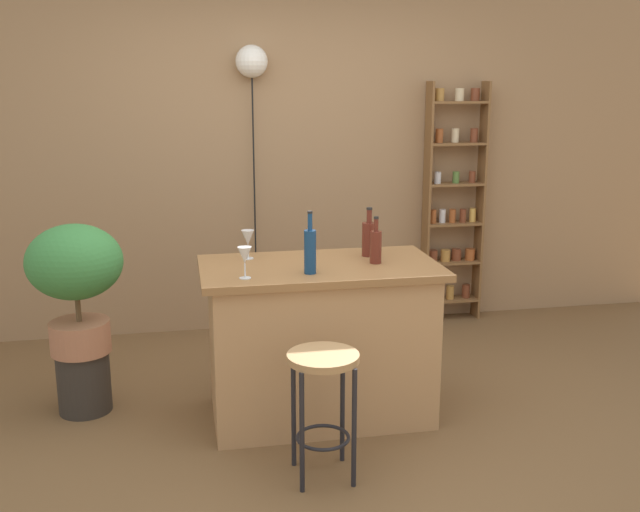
{
  "coord_description": "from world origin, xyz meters",
  "views": [
    {
      "loc": [
        -0.74,
        -3.49,
        1.86
      ],
      "look_at": [
        0.05,
        0.55,
        0.87
      ],
      "focal_mm": 41.1,
      "sensor_mm": 36.0,
      "label": 1
    }
  ],
  "objects_px": {
    "wine_glass_center": "(248,238)",
    "bottle_vinegar": "(376,246)",
    "bar_stool": "(323,385)",
    "spice_shelf": "(454,204)",
    "plant_stool": "(84,381)",
    "potted_plant": "(75,274)",
    "wine_glass_left": "(245,256)",
    "bottle_soda_blue": "(310,250)",
    "bottle_olive_oil": "(369,238)",
    "pendant_globe_light": "(252,65)"
  },
  "relations": [
    {
      "from": "wine_glass_center",
      "to": "potted_plant",
      "type": "bearing_deg",
      "value": 174.29
    },
    {
      "from": "bottle_soda_blue",
      "to": "pendant_globe_light",
      "type": "height_order",
      "value": "pendant_globe_light"
    },
    {
      "from": "bottle_vinegar",
      "to": "bottle_olive_oil",
      "type": "xyz_separation_m",
      "value": [
        0.01,
        0.17,
        0.01
      ]
    },
    {
      "from": "potted_plant",
      "to": "pendant_globe_light",
      "type": "height_order",
      "value": "pendant_globe_light"
    },
    {
      "from": "bottle_vinegar",
      "to": "wine_glass_left",
      "type": "relative_size",
      "value": 1.58
    },
    {
      "from": "bottle_olive_oil",
      "to": "spice_shelf",
      "type": "bearing_deg",
      "value": 52.66
    },
    {
      "from": "bar_stool",
      "to": "wine_glass_left",
      "type": "relative_size",
      "value": 3.8
    },
    {
      "from": "bar_stool",
      "to": "wine_glass_left",
      "type": "height_order",
      "value": "wine_glass_left"
    },
    {
      "from": "spice_shelf",
      "to": "plant_stool",
      "type": "distance_m",
      "value": 3.02
    },
    {
      "from": "plant_stool",
      "to": "bottle_olive_oil",
      "type": "height_order",
      "value": "bottle_olive_oil"
    },
    {
      "from": "bottle_soda_blue",
      "to": "bottle_vinegar",
      "type": "xyz_separation_m",
      "value": [
        0.39,
        0.15,
        -0.03
      ]
    },
    {
      "from": "bottle_vinegar",
      "to": "potted_plant",
      "type": "bearing_deg",
      "value": 168.64
    },
    {
      "from": "bottle_soda_blue",
      "to": "bottle_vinegar",
      "type": "distance_m",
      "value": 0.42
    },
    {
      "from": "bar_stool",
      "to": "bottle_vinegar",
      "type": "bearing_deg",
      "value": 56.6
    },
    {
      "from": "bottle_vinegar",
      "to": "bar_stool",
      "type": "bearing_deg",
      "value": -123.4
    },
    {
      "from": "plant_stool",
      "to": "bottle_olive_oil",
      "type": "distance_m",
      "value": 1.83
    },
    {
      "from": "potted_plant",
      "to": "bottle_vinegar",
      "type": "distance_m",
      "value": 1.67
    },
    {
      "from": "pendant_globe_light",
      "to": "bar_stool",
      "type": "bearing_deg",
      "value": -87.97
    },
    {
      "from": "wine_glass_left",
      "to": "wine_glass_center",
      "type": "xyz_separation_m",
      "value": [
        0.06,
        0.41,
        0.0
      ]
    },
    {
      "from": "spice_shelf",
      "to": "bottle_soda_blue",
      "type": "distance_m",
      "value": 2.21
    },
    {
      "from": "potted_plant",
      "to": "bottle_soda_blue",
      "type": "bearing_deg",
      "value": -21.01
    },
    {
      "from": "spice_shelf",
      "to": "plant_stool",
      "type": "height_order",
      "value": "spice_shelf"
    },
    {
      "from": "bar_stool",
      "to": "pendant_globe_light",
      "type": "xyz_separation_m",
      "value": [
        -0.08,
        2.2,
        1.5
      ]
    },
    {
      "from": "potted_plant",
      "to": "wine_glass_left",
      "type": "distance_m",
      "value": 1.05
    },
    {
      "from": "bottle_soda_blue",
      "to": "wine_glass_left",
      "type": "bearing_deg",
      "value": -174.14
    },
    {
      "from": "wine_glass_center",
      "to": "bottle_vinegar",
      "type": "bearing_deg",
      "value": -18.91
    },
    {
      "from": "wine_glass_center",
      "to": "pendant_globe_light",
      "type": "xyz_separation_m",
      "value": [
        0.18,
        1.33,
        0.97
      ]
    },
    {
      "from": "bar_stool",
      "to": "plant_stool",
      "type": "bearing_deg",
      "value": 141.4
    },
    {
      "from": "bar_stool",
      "to": "wine_glass_center",
      "type": "relative_size",
      "value": 3.8
    },
    {
      "from": "bar_stool",
      "to": "bottle_olive_oil",
      "type": "bearing_deg",
      "value": 62.21
    },
    {
      "from": "bottle_soda_blue",
      "to": "bottle_vinegar",
      "type": "bearing_deg",
      "value": 20.65
    },
    {
      "from": "bottle_olive_oil",
      "to": "pendant_globe_light",
      "type": "height_order",
      "value": "pendant_globe_light"
    },
    {
      "from": "bottle_olive_oil",
      "to": "wine_glass_left",
      "type": "xyz_separation_m",
      "value": [
        -0.74,
        -0.36,
        0.01
      ]
    },
    {
      "from": "bottle_soda_blue",
      "to": "bottle_olive_oil",
      "type": "distance_m",
      "value": 0.51
    },
    {
      "from": "potted_plant",
      "to": "wine_glass_left",
      "type": "relative_size",
      "value": 4.5
    },
    {
      "from": "wine_glass_left",
      "to": "potted_plant",
      "type": "bearing_deg",
      "value": 150.32
    },
    {
      "from": "bottle_vinegar",
      "to": "bottle_olive_oil",
      "type": "distance_m",
      "value": 0.17
    },
    {
      "from": "potted_plant",
      "to": "wine_glass_center",
      "type": "distance_m",
      "value": 0.97
    },
    {
      "from": "potted_plant",
      "to": "plant_stool",
      "type": "bearing_deg",
      "value": -26.57
    },
    {
      "from": "bottle_olive_oil",
      "to": "wine_glass_center",
      "type": "relative_size",
      "value": 1.7
    },
    {
      "from": "bar_stool",
      "to": "bottle_soda_blue",
      "type": "xyz_separation_m",
      "value": [
        0.03,
        0.49,
        0.54
      ]
    },
    {
      "from": "wine_glass_left",
      "to": "plant_stool",
      "type": "bearing_deg",
      "value": 150.32
    },
    {
      "from": "plant_stool",
      "to": "wine_glass_center",
      "type": "bearing_deg",
      "value": -5.71
    },
    {
      "from": "bottle_olive_oil",
      "to": "pendant_globe_light",
      "type": "distance_m",
      "value": 1.78
    },
    {
      "from": "wine_glass_left",
      "to": "pendant_globe_light",
      "type": "height_order",
      "value": "pendant_globe_light"
    },
    {
      "from": "bar_stool",
      "to": "bottle_vinegar",
      "type": "distance_m",
      "value": 0.92
    },
    {
      "from": "wine_glass_center",
      "to": "pendant_globe_light",
      "type": "relative_size",
      "value": 0.08
    },
    {
      "from": "potted_plant",
      "to": "bottle_olive_oil",
      "type": "distance_m",
      "value": 1.65
    },
    {
      "from": "potted_plant",
      "to": "wine_glass_center",
      "type": "xyz_separation_m",
      "value": [
        0.95,
        -0.09,
        0.18
      ]
    },
    {
      "from": "bottle_soda_blue",
      "to": "wine_glass_center",
      "type": "bearing_deg",
      "value": 126.96
    }
  ]
}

